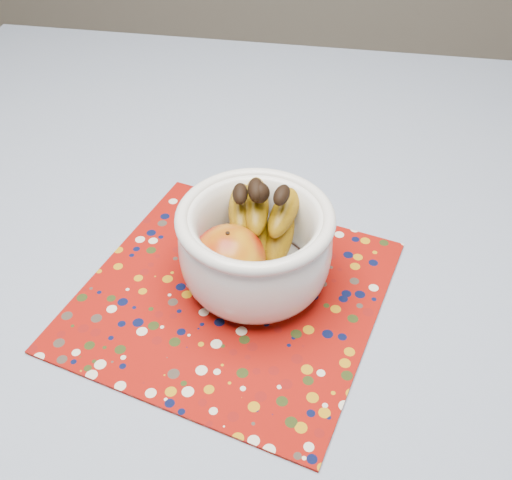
% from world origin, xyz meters
% --- Properties ---
extents(table, '(1.20, 1.20, 0.75)m').
position_xyz_m(table, '(0.00, 0.00, 0.67)').
color(table, brown).
rests_on(table, ground).
extents(tablecloth, '(1.32, 1.32, 0.01)m').
position_xyz_m(tablecloth, '(0.00, 0.00, 0.76)').
color(tablecloth, slate).
rests_on(tablecloth, table).
extents(placemat, '(0.43, 0.43, 0.00)m').
position_xyz_m(placemat, '(0.03, -0.09, 0.76)').
color(placemat, maroon).
rests_on(placemat, tablecloth).
extents(fruit_bowl, '(0.19, 0.19, 0.14)m').
position_xyz_m(fruit_bowl, '(0.05, -0.06, 0.83)').
color(fruit_bowl, white).
rests_on(fruit_bowl, placemat).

